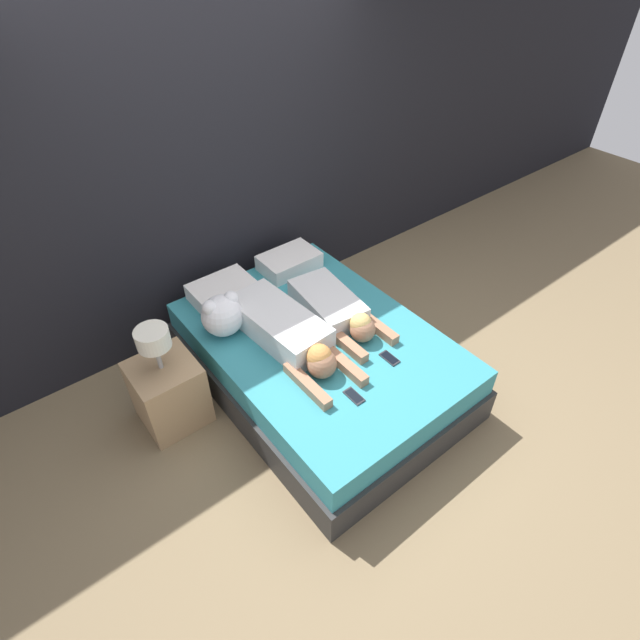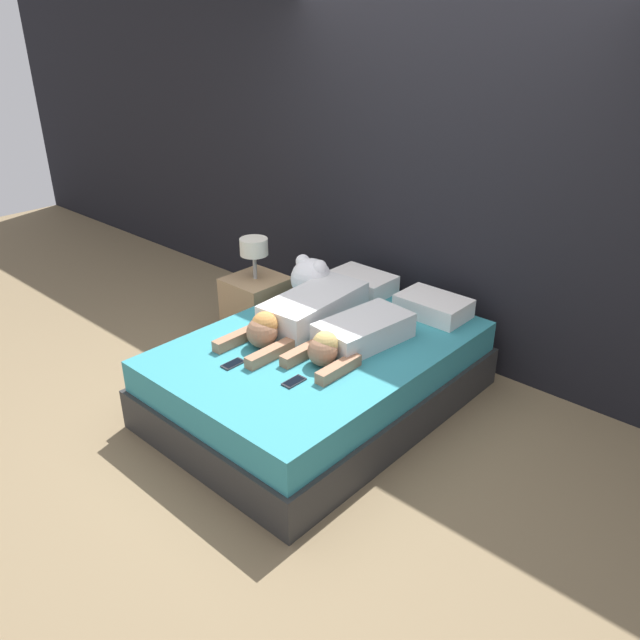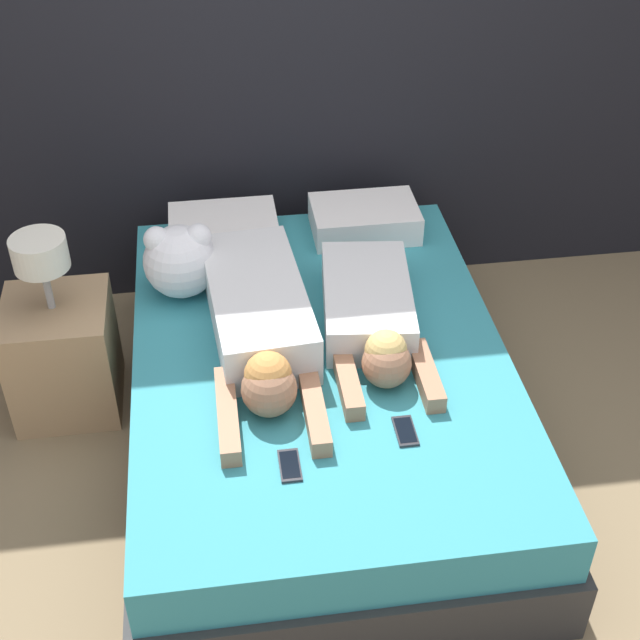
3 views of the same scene
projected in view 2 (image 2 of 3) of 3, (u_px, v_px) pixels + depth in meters
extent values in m
plane|color=#7F6B4C|center=(320.00, 403.00, 4.22)|extent=(12.00, 12.00, 0.00)
cube|color=black|center=(432.00, 181.00, 4.43)|extent=(12.00, 0.06, 2.60)
cube|color=#2D2D2D|center=(320.00, 386.00, 4.16)|extent=(1.48, 2.08, 0.27)
cube|color=teal|center=(320.00, 355.00, 4.05)|extent=(1.42, 2.02, 0.21)
cube|color=white|center=(362.00, 282.00, 4.71)|extent=(0.48, 0.32, 0.13)
cube|color=white|center=(433.00, 306.00, 4.33)|extent=(0.48, 0.32, 0.13)
cube|color=silver|center=(314.00, 308.00, 4.22)|extent=(0.41, 0.81, 0.21)
sphere|color=#A37051|center=(262.00, 332.00, 3.90)|extent=(0.20, 0.20, 0.20)
sphere|color=#D18C47|center=(265.00, 325.00, 3.89)|extent=(0.17, 0.17, 0.17)
cube|color=#A37051|center=(242.00, 336.00, 3.99)|extent=(0.07, 0.43, 0.07)
cube|color=#A37051|center=(274.00, 351.00, 3.81)|extent=(0.07, 0.43, 0.07)
cube|color=silver|center=(364.00, 330.00, 3.96)|extent=(0.41, 0.65, 0.16)
sphere|color=#A37051|center=(323.00, 351.00, 3.70)|extent=(0.18, 0.18, 0.18)
sphere|color=#D8B266|center=(325.00, 344.00, 3.69)|extent=(0.15, 0.15, 0.15)
cube|color=#A37051|center=(303.00, 353.00, 3.80)|extent=(0.07, 0.34, 0.07)
cube|color=#A37051|center=(339.00, 369.00, 3.62)|extent=(0.07, 0.34, 0.07)
cube|color=#2D2D33|center=(233.00, 364.00, 3.73)|extent=(0.07, 0.14, 0.01)
cube|color=black|center=(233.00, 363.00, 3.73)|extent=(0.06, 0.12, 0.00)
cube|color=#2D2D33|center=(294.00, 382.00, 3.55)|extent=(0.07, 0.14, 0.01)
cube|color=black|center=(294.00, 381.00, 3.55)|extent=(0.06, 0.12, 0.00)
sphere|color=white|center=(311.00, 279.00, 4.55)|extent=(0.30, 0.30, 0.30)
sphere|color=white|center=(303.00, 261.00, 4.55)|extent=(0.11, 0.11, 0.11)
sphere|color=white|center=(320.00, 267.00, 4.45)|extent=(0.11, 0.11, 0.11)
cube|color=tan|center=(257.00, 308.00, 4.98)|extent=(0.43, 0.43, 0.51)
cylinder|color=#999999|center=(255.00, 267.00, 4.82)|extent=(0.03, 0.03, 0.19)
cylinder|color=silver|center=(254.00, 247.00, 4.75)|extent=(0.22, 0.22, 0.13)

